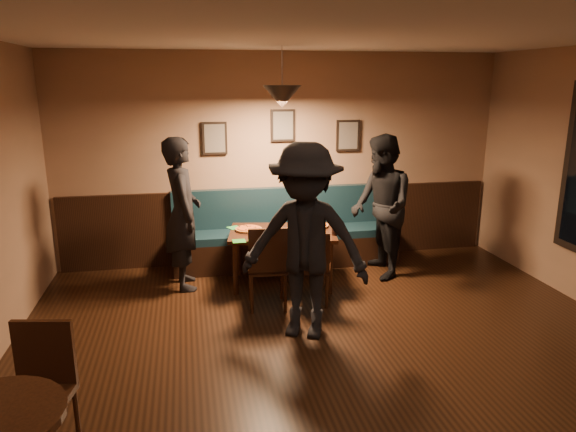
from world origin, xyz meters
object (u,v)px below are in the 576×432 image
(chair_near_right, at_px, (313,266))
(tabasco_bottle, at_px, (321,226))
(cafe_chair_far, at_px, (36,398))
(diner_front, at_px, (305,242))
(soda_glass, at_px, (335,229))
(dining_table, at_px, (282,258))
(chair_near_left, at_px, (267,265))
(diner_right, at_px, (381,207))
(diner_left, at_px, (183,214))
(booth_bench, at_px, (287,229))

(chair_near_right, bearing_deg, tabasco_bottle, 84.64)
(cafe_chair_far, bearing_deg, diner_front, -135.29)
(chair_near_right, distance_m, diner_front, 0.94)
(soda_glass, bearing_deg, tabasco_bottle, 115.90)
(dining_table, xyz_separation_m, cafe_chair_far, (-2.12, -2.74, 0.12))
(chair_near_right, relative_size, soda_glass, 5.72)
(tabasco_bottle, bearing_deg, chair_near_right, -112.81)
(chair_near_left, bearing_deg, chair_near_right, 5.41)
(dining_table, relative_size, chair_near_right, 1.46)
(diner_right, distance_m, diner_front, 1.90)
(soda_glass, distance_m, cafe_chair_far, 3.66)
(diner_left, bearing_deg, dining_table, -103.43)
(booth_bench, distance_m, diner_right, 1.30)
(chair_near_left, height_order, cafe_chair_far, chair_near_left)
(chair_near_left, relative_size, diner_left, 0.52)
(chair_near_left, height_order, chair_near_right, chair_near_left)
(tabasco_bottle, height_order, cafe_chair_far, cafe_chair_far)
(diner_front, relative_size, cafe_chair_far, 2.08)
(chair_near_right, xyz_separation_m, diner_right, (1.03, 0.66, 0.47))
(chair_near_left, bearing_deg, cafe_chair_far, -126.58)
(booth_bench, height_order, diner_front, diner_front)
(diner_left, distance_m, soda_glass, 1.80)
(soda_glass, height_order, tabasco_bottle, soda_glass)
(dining_table, height_order, diner_right, diner_right)
(diner_left, xyz_separation_m, tabasco_bottle, (1.63, -0.21, -0.17))
(chair_near_right, distance_m, cafe_chair_far, 3.18)
(chair_near_left, xyz_separation_m, soda_glass, (0.85, 0.34, 0.27))
(diner_front, bearing_deg, chair_near_right, 95.21)
(diner_left, bearing_deg, chair_near_right, -124.08)
(diner_left, relative_size, cafe_chair_far, 2.00)
(dining_table, xyz_separation_m, diner_right, (1.26, 0.06, 0.56))
(booth_bench, distance_m, chair_near_left, 1.37)
(booth_bench, distance_m, diner_front, 2.07)
(chair_near_right, height_order, diner_front, diner_front)
(booth_bench, bearing_deg, diner_right, -29.58)
(chair_near_right, height_order, cafe_chair_far, cafe_chair_far)
(chair_near_left, distance_m, diner_right, 1.74)
(cafe_chair_far, bearing_deg, chair_near_left, -119.96)
(diner_right, bearing_deg, dining_table, -87.76)
(diner_front, bearing_deg, chair_near_left, 134.29)
(dining_table, height_order, diner_front, diner_front)
(diner_front, bearing_deg, cafe_chair_far, -121.17)
(tabasco_bottle, bearing_deg, diner_front, -111.05)
(booth_bench, height_order, dining_table, booth_bench)
(dining_table, bearing_deg, cafe_chair_far, -117.99)
(chair_near_right, xyz_separation_m, diner_left, (-1.40, 0.76, 0.48))
(tabasco_bottle, bearing_deg, chair_near_left, -143.35)
(cafe_chair_far, bearing_deg, dining_table, -116.91)
(dining_table, distance_m, chair_near_right, 0.65)
(diner_left, bearing_deg, tabasco_bottle, -103.13)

